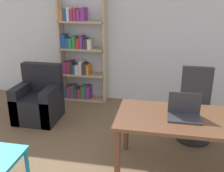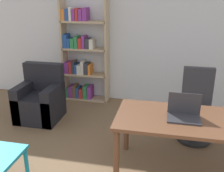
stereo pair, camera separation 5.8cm
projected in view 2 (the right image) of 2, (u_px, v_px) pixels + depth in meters
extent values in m
cube|color=silver|center=(162.00, 34.00, 4.86)|extent=(8.00, 0.06, 2.70)
cube|color=brown|center=(198.00, 121.00, 2.95)|extent=(1.86, 0.83, 0.04)
cylinder|color=brown|center=(116.00, 157.00, 2.91)|extent=(0.07, 0.07, 0.69)
cylinder|color=brown|center=(126.00, 127.00, 3.57)|extent=(0.07, 0.07, 0.69)
cube|color=#2D2D33|center=(184.00, 119.00, 2.93)|extent=(0.37, 0.26, 0.02)
cube|color=#2D2D33|center=(184.00, 103.00, 3.00)|extent=(0.37, 0.03, 0.26)
cube|color=white|center=(184.00, 103.00, 3.00)|extent=(0.33, 0.02, 0.23)
cylinder|color=black|center=(193.00, 138.00, 3.92)|extent=(0.50, 0.50, 0.04)
cylinder|color=#262626|center=(195.00, 127.00, 3.86)|extent=(0.06, 0.06, 0.33)
cube|color=#2D2D33|center=(196.00, 114.00, 3.79)|extent=(0.46, 0.46, 0.10)
cube|color=#2D2D33|center=(198.00, 87.00, 3.84)|extent=(0.44, 0.08, 0.59)
cylinder|color=teal|center=(27.00, 167.00, 2.92)|extent=(0.04, 0.04, 0.48)
cube|color=black|center=(40.00, 107.00, 4.49)|extent=(0.69, 0.67, 0.45)
cube|color=black|center=(44.00, 77.00, 4.57)|extent=(0.69, 0.16, 0.49)
cube|color=black|center=(25.00, 101.00, 4.52)|extent=(0.16, 0.67, 0.62)
cube|color=black|center=(54.00, 104.00, 4.41)|extent=(0.16, 0.67, 0.62)
cube|color=tan|center=(64.00, 49.00, 5.17)|extent=(0.04, 0.28, 2.06)
cube|color=tan|center=(107.00, 51.00, 5.00)|extent=(0.04, 0.28, 2.06)
cube|color=tan|center=(87.00, 98.00, 5.42)|extent=(0.87, 0.28, 0.04)
cube|color=#2D7F47|center=(69.00, 91.00, 5.46)|extent=(0.05, 0.24, 0.19)
cube|color=#7F338C|center=(72.00, 91.00, 5.44)|extent=(0.08, 0.24, 0.24)
cube|color=brown|center=(76.00, 91.00, 5.42)|extent=(0.07, 0.24, 0.26)
cube|color=#234C99|center=(79.00, 92.00, 5.41)|extent=(0.05, 0.24, 0.22)
cube|color=#B72D28|center=(82.00, 93.00, 5.40)|extent=(0.08, 0.24, 0.19)
cube|color=#2D7F47|center=(86.00, 91.00, 5.37)|extent=(0.08, 0.24, 0.26)
cube|color=#7F338C|center=(91.00, 92.00, 5.36)|extent=(0.08, 0.24, 0.26)
cube|color=tan|center=(86.00, 74.00, 5.25)|extent=(0.87, 0.28, 0.04)
cube|color=#7F338C|center=(68.00, 67.00, 5.28)|extent=(0.09, 0.24, 0.22)
cube|color=#B72D28|center=(72.00, 67.00, 5.26)|extent=(0.05, 0.24, 0.24)
cube|color=#333338|center=(74.00, 67.00, 5.25)|extent=(0.05, 0.24, 0.25)
cube|color=#234C99|center=(77.00, 68.00, 5.25)|extent=(0.04, 0.24, 0.19)
cube|color=silver|center=(80.00, 69.00, 5.24)|extent=(0.08, 0.24, 0.18)
cube|color=silver|center=(84.00, 67.00, 5.21)|extent=(0.05, 0.24, 0.26)
cube|color=#333338|center=(87.00, 68.00, 5.20)|extent=(0.08, 0.24, 0.22)
cube|color=orange|center=(91.00, 69.00, 5.19)|extent=(0.05, 0.24, 0.20)
cube|color=tan|center=(85.00, 49.00, 5.08)|extent=(0.87, 0.28, 0.04)
cube|color=#234C99|center=(66.00, 41.00, 5.10)|extent=(0.08, 0.24, 0.26)
cube|color=#234C99|center=(70.00, 43.00, 5.10)|extent=(0.05, 0.24, 0.19)
cube|color=#2D7F47|center=(74.00, 43.00, 5.08)|extent=(0.08, 0.24, 0.18)
cube|color=#2D7F47|center=(77.00, 42.00, 5.06)|extent=(0.06, 0.24, 0.23)
cube|color=#B72D28|center=(81.00, 43.00, 5.05)|extent=(0.07, 0.24, 0.20)
cube|color=#7F338C|center=(85.00, 42.00, 5.03)|extent=(0.05, 0.24, 0.24)
cube|color=#333338|center=(88.00, 43.00, 5.03)|extent=(0.08, 0.24, 0.19)
cube|color=silver|center=(92.00, 44.00, 5.01)|extent=(0.07, 0.24, 0.18)
cube|color=tan|center=(84.00, 22.00, 4.90)|extent=(0.87, 0.28, 0.04)
cube|color=orange|center=(65.00, 15.00, 4.94)|extent=(0.07, 0.24, 0.21)
cube|color=#234C99|center=(68.00, 14.00, 4.92)|extent=(0.07, 0.24, 0.22)
cube|color=silver|center=(72.00, 14.00, 4.90)|extent=(0.05, 0.24, 0.25)
cube|color=#7F338C|center=(75.00, 15.00, 4.90)|extent=(0.06, 0.24, 0.21)
cube|color=#B72D28|center=(78.00, 14.00, 4.88)|extent=(0.05, 0.24, 0.23)
cube|color=#7F338C|center=(82.00, 15.00, 4.87)|extent=(0.07, 0.24, 0.21)
cube|color=#7F338C|center=(86.00, 14.00, 4.85)|extent=(0.08, 0.24, 0.24)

